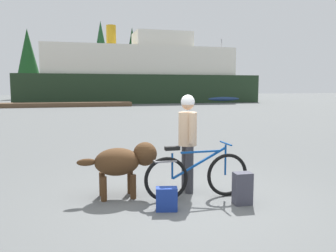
{
  "coord_description": "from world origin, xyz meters",
  "views": [
    {
      "loc": [
        -1.78,
        -5.15,
        1.85
      ],
      "look_at": [
        0.2,
        1.95,
        1.01
      ],
      "focal_mm": 37.3,
      "sensor_mm": 36.0,
      "label": 1
    }
  ],
  "objects_px": {
    "ferry_boat": "(141,76)",
    "sailboat_moored": "(220,98)",
    "person_cyclist": "(188,134)",
    "handbag_pannier": "(167,199)",
    "backpack": "(242,188)",
    "bicycle": "(197,175)",
    "dog": "(124,161)"
  },
  "relations": [
    {
      "from": "ferry_boat",
      "to": "dog",
      "type": "bearing_deg",
      "value": -101.6
    },
    {
      "from": "ferry_boat",
      "to": "sailboat_moored",
      "type": "xyz_separation_m",
      "value": [
        9.01,
        -2.74,
        -2.61
      ]
    },
    {
      "from": "ferry_boat",
      "to": "backpack",
      "type": "bearing_deg",
      "value": -98.63
    },
    {
      "from": "dog",
      "to": "ferry_boat",
      "type": "xyz_separation_m",
      "value": [
        7.2,
        35.05,
        2.48
      ]
    },
    {
      "from": "bicycle",
      "to": "backpack",
      "type": "xyz_separation_m",
      "value": [
        0.6,
        -0.46,
        -0.14
      ]
    },
    {
      "from": "ferry_boat",
      "to": "person_cyclist",
      "type": "bearing_deg",
      "value": -99.82
    },
    {
      "from": "handbag_pannier",
      "to": "bicycle",
      "type": "bearing_deg",
      "value": 33.13
    },
    {
      "from": "sailboat_moored",
      "to": "bicycle",
      "type": "bearing_deg",
      "value": -114.7
    },
    {
      "from": "backpack",
      "to": "ferry_boat",
      "type": "bearing_deg",
      "value": 81.37
    },
    {
      "from": "handbag_pannier",
      "to": "backpack",
      "type": "bearing_deg",
      "value": -2.14
    },
    {
      "from": "bicycle",
      "to": "person_cyclist",
      "type": "height_order",
      "value": "person_cyclist"
    },
    {
      "from": "dog",
      "to": "backpack",
      "type": "height_order",
      "value": "dog"
    },
    {
      "from": "bicycle",
      "to": "handbag_pannier",
      "type": "xyz_separation_m",
      "value": [
        -0.63,
        -0.41,
        -0.22
      ]
    },
    {
      "from": "dog",
      "to": "person_cyclist",
      "type": "bearing_deg",
      "value": 0.05
    },
    {
      "from": "person_cyclist",
      "to": "sailboat_moored",
      "type": "relative_size",
      "value": 0.22
    },
    {
      "from": "handbag_pannier",
      "to": "person_cyclist",
      "type": "bearing_deg",
      "value": 54.0
    },
    {
      "from": "bicycle",
      "to": "sailboat_moored",
      "type": "distance_m",
      "value": 36.04
    },
    {
      "from": "person_cyclist",
      "to": "ferry_boat",
      "type": "height_order",
      "value": "ferry_boat"
    },
    {
      "from": "person_cyclist",
      "to": "handbag_pannier",
      "type": "distance_m",
      "value": 1.35
    },
    {
      "from": "bicycle",
      "to": "dog",
      "type": "distance_m",
      "value": 1.24
    },
    {
      "from": "handbag_pannier",
      "to": "ferry_boat",
      "type": "distance_m",
      "value": 36.63
    },
    {
      "from": "person_cyclist",
      "to": "dog",
      "type": "distance_m",
      "value": 1.21
    },
    {
      "from": "person_cyclist",
      "to": "backpack",
      "type": "distance_m",
      "value": 1.33
    },
    {
      "from": "person_cyclist",
      "to": "backpack",
      "type": "xyz_separation_m",
      "value": [
        0.62,
        -0.89,
        -0.77
      ]
    },
    {
      "from": "sailboat_moored",
      "to": "dog",
      "type": "bearing_deg",
      "value": -116.64
    },
    {
      "from": "backpack",
      "to": "handbag_pannier",
      "type": "bearing_deg",
      "value": 177.86
    },
    {
      "from": "dog",
      "to": "sailboat_moored",
      "type": "bearing_deg",
      "value": 63.36
    },
    {
      "from": "bicycle",
      "to": "dog",
      "type": "bearing_deg",
      "value": 159.4
    },
    {
      "from": "ferry_boat",
      "to": "sailboat_moored",
      "type": "bearing_deg",
      "value": -16.92
    },
    {
      "from": "backpack",
      "to": "ferry_boat",
      "type": "distance_m",
      "value": 36.46
    },
    {
      "from": "person_cyclist",
      "to": "ferry_boat",
      "type": "distance_m",
      "value": 35.63
    },
    {
      "from": "sailboat_moored",
      "to": "backpack",
      "type": "bearing_deg",
      "value": -113.54
    }
  ]
}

